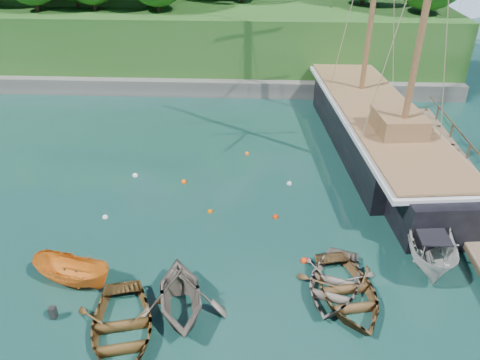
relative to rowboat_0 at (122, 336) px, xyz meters
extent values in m
plane|color=#11312B|center=(4.53, 2.97, 0.00)|extent=(160.00, 160.00, 0.00)
cube|color=brown|center=(16.03, 9.97, 0.54)|extent=(3.20, 24.00, 0.12)
cube|color=#2F2719|center=(16.03, 9.97, 0.38)|extent=(3.20, 24.00, 0.20)
cylinder|color=#2F2719|center=(14.73, 21.67, 0.05)|extent=(0.28, 0.28, 1.10)
cylinder|color=#2F2719|center=(17.33, 21.67, 0.05)|extent=(0.28, 0.28, 1.10)
imported|color=#503818|center=(0.00, 0.00, 0.00)|extent=(4.54, 5.55, 1.01)
imported|color=#696055|center=(2.02, 1.31, 0.00)|extent=(4.47, 4.90, 2.20)
imported|color=brown|center=(8.64, 2.37, 0.00)|extent=(4.30, 5.32, 0.98)
imported|color=#685F57|center=(8.17, 2.90, 0.00)|extent=(4.32, 5.12, 0.91)
imported|color=orange|center=(-2.76, 2.72, 0.00)|extent=(3.94, 2.40, 1.43)
imported|color=beige|center=(12.64, 4.95, 0.00)|extent=(2.73, 5.36, 1.98)
cube|color=black|center=(12.43, 16.36, 0.81)|extent=(6.65, 16.01, 3.23)
cube|color=black|center=(11.38, 26.31, 0.81)|extent=(3.27, 5.15, 2.91)
cube|color=black|center=(13.36, 7.52, 0.81)|extent=(3.94, 4.35, 3.07)
cube|color=silver|center=(12.43, 16.36, 2.38)|extent=(7.21, 20.88, 0.25)
cube|color=brown|center=(12.43, 16.36, 2.63)|extent=(6.71, 20.39, 0.12)
cube|color=brown|center=(12.77, 13.05, 3.23)|extent=(2.83, 3.25, 1.20)
cylinder|color=brown|center=(11.00, 29.90, 3.83)|extent=(0.96, 6.88, 1.69)
sphere|color=white|center=(-2.92, 7.54, 0.00)|extent=(0.29, 0.29, 0.29)
sphere|color=#E25F00|center=(2.42, 8.32, 0.00)|extent=(0.28, 0.28, 0.28)
sphere|color=red|center=(5.85, 8.00, 0.00)|extent=(0.29, 0.29, 0.29)
sphere|color=silver|center=(6.69, 11.37, 0.00)|extent=(0.31, 0.31, 0.31)
sphere|color=#F4520A|center=(0.58, 11.25, 0.00)|extent=(0.34, 0.34, 0.34)
sphere|color=#D0551B|center=(4.12, 14.97, 0.00)|extent=(0.32, 0.32, 0.32)
sphere|color=white|center=(-2.42, 11.84, 0.00)|extent=(0.33, 0.33, 0.33)
sphere|color=red|center=(7.09, 4.62, 0.00)|extent=(0.34, 0.34, 0.34)
cube|color=#474744|center=(-3.47, 26.97, 0.60)|extent=(50.00, 4.00, 1.40)
cube|color=#1D4B14|center=(-3.47, 32.97, 3.00)|extent=(50.00, 14.00, 6.00)
cube|color=#1D4B14|center=(-17.47, 36.97, 5.00)|extent=(24.00, 12.00, 10.00)
cylinder|color=#382616|center=(-9.65, 29.78, 6.70)|extent=(0.36, 0.36, 1.40)
cylinder|color=#382616|center=(18.44, 29.62, 6.70)|extent=(0.36, 0.36, 1.40)
cylinder|color=#382616|center=(18.62, 30.62, 6.70)|extent=(0.36, 0.36, 1.40)
cylinder|color=#382616|center=(-3.98, 29.52, 6.70)|extent=(0.36, 0.36, 1.40)
cylinder|color=#382616|center=(-14.38, 29.02, 6.70)|extent=(0.36, 0.36, 1.40)
camera|label=1|loc=(5.01, -11.81, 13.94)|focal=35.00mm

